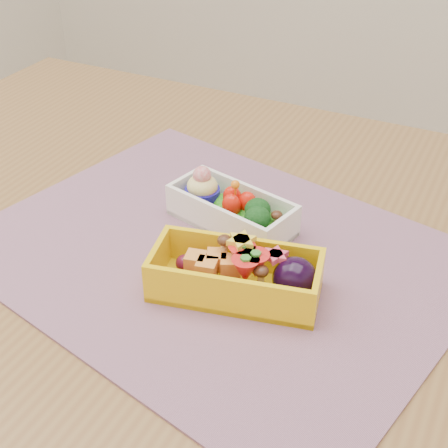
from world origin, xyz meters
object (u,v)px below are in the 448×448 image
at_px(table, 247,324).
at_px(bento_white, 231,209).
at_px(placemat, 216,254).
at_px(bento_yellow, 239,274).

bearing_deg(table, bento_white, 134.38).
xyz_separation_m(table, bento_white, (-0.04, 0.04, 0.12)).
height_order(table, placemat, placemat).
distance_m(bento_white, bento_yellow, 0.12).
relative_size(placemat, bento_yellow, 2.85).
bearing_deg(bento_yellow, table, 93.22).
relative_size(bento_white, bento_yellow, 0.89).
distance_m(table, placemat, 0.11).
relative_size(table, placemat, 2.39).
relative_size(table, bento_yellow, 6.81).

